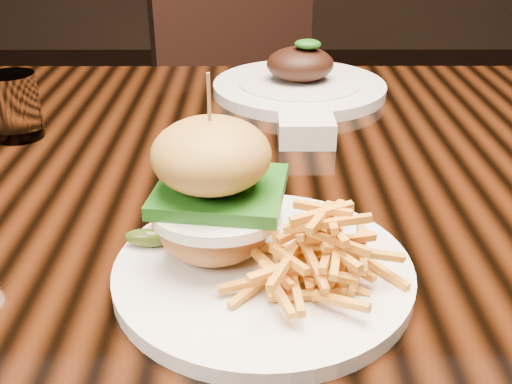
{
  "coord_description": "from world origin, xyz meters",
  "views": [
    {
      "loc": [
        -0.03,
        -0.66,
        1.07
      ],
      "look_at": [
        -0.03,
        -0.17,
        0.81
      ],
      "focal_mm": 42.0,
      "sensor_mm": 36.0,
      "label": 1
    }
  ],
  "objects_px": {
    "dining_table": "(281,223)",
    "burger_plate": "(260,231)",
    "far_dish": "(299,83)",
    "chair_far": "(252,98)"
  },
  "relations": [
    {
      "from": "dining_table",
      "to": "burger_plate",
      "type": "xyz_separation_m",
      "value": [
        -0.03,
        -0.22,
        0.12
      ]
    },
    {
      "from": "burger_plate",
      "to": "far_dish",
      "type": "relative_size",
      "value": 0.93
    },
    {
      "from": "chair_far",
      "to": "far_dish",
      "type": "bearing_deg",
      "value": -107.16
    },
    {
      "from": "burger_plate",
      "to": "chair_far",
      "type": "relative_size",
      "value": 0.28
    },
    {
      "from": "dining_table",
      "to": "far_dish",
      "type": "xyz_separation_m",
      "value": [
        0.04,
        0.29,
        0.09
      ]
    },
    {
      "from": "far_dish",
      "to": "chair_far",
      "type": "distance_m",
      "value": 0.64
    },
    {
      "from": "burger_plate",
      "to": "chair_far",
      "type": "bearing_deg",
      "value": 110.59
    },
    {
      "from": "dining_table",
      "to": "far_dish",
      "type": "bearing_deg",
      "value": 82.19
    },
    {
      "from": "dining_table",
      "to": "burger_plate",
      "type": "relative_size",
      "value": 6.09
    },
    {
      "from": "dining_table",
      "to": "chair_far",
      "type": "height_order",
      "value": "chair_far"
    }
  ]
}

